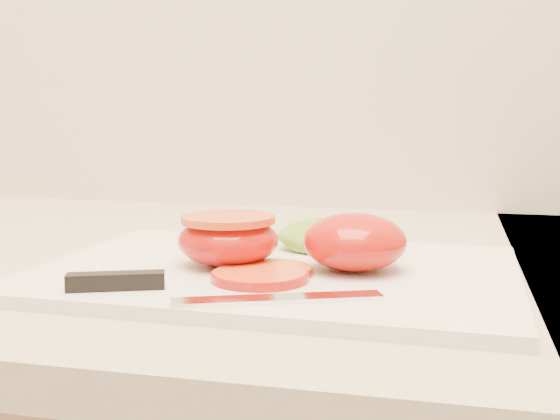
# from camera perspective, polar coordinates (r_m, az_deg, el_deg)

# --- Properties ---
(cutting_board) EXTENTS (0.38, 0.28, 0.01)m
(cutting_board) POSITION_cam_1_polar(r_m,az_deg,el_deg) (0.57, -0.24, -5.12)
(cutting_board) COLOR white
(cutting_board) RESTS_ON counter
(tomato_half_dome) EXTENTS (0.08, 0.08, 0.05)m
(tomato_half_dome) POSITION_cam_1_polar(r_m,az_deg,el_deg) (0.56, 6.08, -2.58)
(tomato_half_dome) COLOR red
(tomato_half_dome) RESTS_ON cutting_board
(tomato_half_cut) EXTENTS (0.08, 0.08, 0.04)m
(tomato_half_cut) POSITION_cam_1_polar(r_m,az_deg,el_deg) (0.57, -4.22, -2.29)
(tomato_half_cut) COLOR red
(tomato_half_cut) RESTS_ON cutting_board
(tomato_slice_0) EXTENTS (0.07, 0.07, 0.01)m
(tomato_slice_0) POSITION_cam_1_polar(r_m,az_deg,el_deg) (0.52, -1.65, -5.38)
(tomato_slice_0) COLOR #FF5E2D
(tomato_slice_0) RESTS_ON cutting_board
(tomato_slice_1) EXTENTS (0.06, 0.06, 0.01)m
(tomato_slice_1) POSITION_cam_1_polar(r_m,az_deg,el_deg) (0.54, -0.70, -4.93)
(tomato_slice_1) COLOR #FF5E2D
(tomato_slice_1) RESTS_ON cutting_board
(lettuce_leaf_0) EXTENTS (0.12, 0.10, 0.02)m
(lettuce_leaf_0) POSITION_cam_1_polar(r_m,az_deg,el_deg) (0.64, 4.49, -2.20)
(lettuce_leaf_0) COLOR #75BC31
(lettuce_leaf_0) RESTS_ON cutting_board
(knife) EXTENTS (0.22, 0.07, 0.01)m
(knife) POSITION_cam_1_polar(r_m,az_deg,el_deg) (0.49, -8.37, -6.28)
(knife) COLOR silver
(knife) RESTS_ON cutting_board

